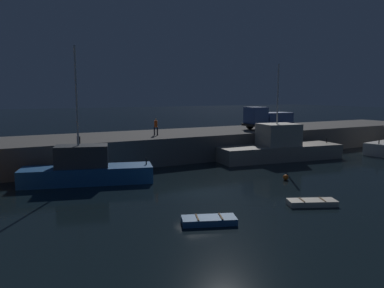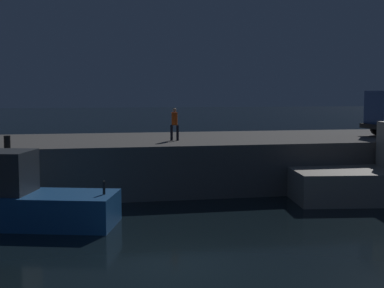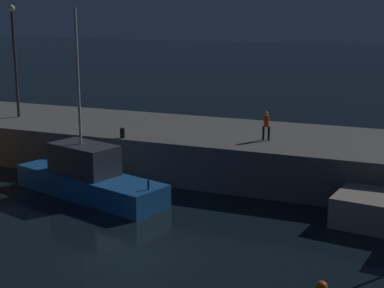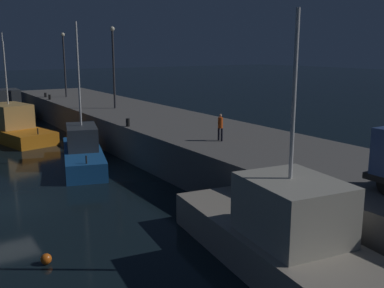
{
  "view_description": "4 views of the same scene",
  "coord_description": "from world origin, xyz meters",
  "px_view_note": "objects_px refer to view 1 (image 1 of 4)",
  "views": [
    {
      "loc": [
        -11.91,
        -21.07,
        6.41
      ],
      "look_at": [
        3.97,
        8.19,
        2.0
      ],
      "focal_mm": 35.2,
      "sensor_mm": 36.0,
      "label": 1
    },
    {
      "loc": [
        -2.44,
        -14.91,
        4.95
      ],
      "look_at": [
        2.56,
        9.73,
        2.53
      ],
      "focal_mm": 50.57,
      "sensor_mm": 36.0,
      "label": 2
    },
    {
      "loc": [
        10.42,
        -19.0,
        9.64
      ],
      "look_at": [
        -1.14,
        9.01,
        2.64
      ],
      "focal_mm": 54.16,
      "sensor_mm": 36.0,
      "label": 3
    },
    {
      "loc": [
        23.59,
        -3.86,
        7.97
      ],
      "look_at": [
        -0.6,
        11.74,
        1.84
      ],
      "focal_mm": 41.69,
      "sensor_mm": 36.0,
      "label": 4
    }
  ],
  "objects_px": {
    "fishing_boat_orange": "(279,148)",
    "mooring_buoy_near": "(286,177)",
    "rowboat_white_mid": "(312,202)",
    "dockworker": "(156,126)",
    "bollard_central": "(79,140)",
    "dinghy_red_small": "(209,220)",
    "utility_truck": "(267,118)",
    "fishing_boat_white": "(86,169)"
  },
  "relations": [
    {
      "from": "fishing_boat_orange",
      "to": "mooring_buoy_near",
      "type": "height_order",
      "value": "fishing_boat_orange"
    },
    {
      "from": "fishing_boat_orange",
      "to": "rowboat_white_mid",
      "type": "relative_size",
      "value": 4.37
    },
    {
      "from": "rowboat_white_mid",
      "to": "mooring_buoy_near",
      "type": "height_order",
      "value": "mooring_buoy_near"
    },
    {
      "from": "dockworker",
      "to": "bollard_central",
      "type": "distance_m",
      "value": 8.22
    },
    {
      "from": "fishing_boat_orange",
      "to": "rowboat_white_mid",
      "type": "xyz_separation_m",
      "value": [
        -8.77,
        -12.86,
        -1.01
      ]
    },
    {
      "from": "dinghy_red_small",
      "to": "mooring_buoy_near",
      "type": "distance_m",
      "value": 11.45
    },
    {
      "from": "mooring_buoy_near",
      "to": "utility_truck",
      "type": "distance_m",
      "value": 15.08
    },
    {
      "from": "rowboat_white_mid",
      "to": "dockworker",
      "type": "height_order",
      "value": "dockworker"
    },
    {
      "from": "bollard_central",
      "to": "rowboat_white_mid",
      "type": "bearing_deg",
      "value": -56.62
    },
    {
      "from": "rowboat_white_mid",
      "to": "dockworker",
      "type": "distance_m",
      "value": 18.2
    },
    {
      "from": "rowboat_white_mid",
      "to": "dinghy_red_small",
      "type": "height_order",
      "value": "dinghy_red_small"
    },
    {
      "from": "fishing_boat_white",
      "to": "mooring_buoy_near",
      "type": "relative_size",
      "value": 23.52
    },
    {
      "from": "utility_truck",
      "to": "bollard_central",
      "type": "xyz_separation_m",
      "value": [
        -21.37,
        -2.61,
        -0.96
      ]
    },
    {
      "from": "utility_truck",
      "to": "bollard_central",
      "type": "height_order",
      "value": "utility_truck"
    },
    {
      "from": "utility_truck",
      "to": "dockworker",
      "type": "distance_m",
      "value": 13.59
    },
    {
      "from": "fishing_boat_white",
      "to": "dockworker",
      "type": "xyz_separation_m",
      "value": [
        8.04,
        5.92,
        2.41
      ]
    },
    {
      "from": "utility_truck",
      "to": "bollard_central",
      "type": "relative_size",
      "value": 10.32
    },
    {
      "from": "dockworker",
      "to": "fishing_boat_white",
      "type": "bearing_deg",
      "value": -143.62
    },
    {
      "from": "fishing_boat_orange",
      "to": "dinghy_red_small",
      "type": "bearing_deg",
      "value": -141.01
    },
    {
      "from": "rowboat_white_mid",
      "to": "mooring_buoy_near",
      "type": "relative_size",
      "value": 7.14
    },
    {
      "from": "fishing_boat_white",
      "to": "mooring_buoy_near",
      "type": "distance_m",
      "value": 14.81
    },
    {
      "from": "fishing_boat_white",
      "to": "dinghy_red_small",
      "type": "xyz_separation_m",
      "value": [
        3.38,
        -11.67,
        -0.86
      ]
    },
    {
      "from": "fishing_boat_white",
      "to": "rowboat_white_mid",
      "type": "distance_m",
      "value": 15.71
    },
    {
      "from": "dockworker",
      "to": "bollard_central",
      "type": "height_order",
      "value": "dockworker"
    },
    {
      "from": "fishing_boat_white",
      "to": "mooring_buoy_near",
      "type": "height_order",
      "value": "fishing_boat_white"
    },
    {
      "from": "fishing_boat_orange",
      "to": "utility_truck",
      "type": "xyz_separation_m",
      "value": [
        2.58,
        4.97,
        2.58
      ]
    },
    {
      "from": "bollard_central",
      "to": "utility_truck",
      "type": "bearing_deg",
      "value": 6.98
    },
    {
      "from": "mooring_buoy_near",
      "to": "dockworker",
      "type": "bearing_deg",
      "value": 114.05
    },
    {
      "from": "fishing_boat_white",
      "to": "dinghy_red_small",
      "type": "bearing_deg",
      "value": -73.83
    },
    {
      "from": "mooring_buoy_near",
      "to": "fishing_boat_white",
      "type": "bearing_deg",
      "value": 155.3
    },
    {
      "from": "dinghy_red_small",
      "to": "utility_truck",
      "type": "xyz_separation_m",
      "value": [
        18.23,
        17.65,
        3.59
      ]
    },
    {
      "from": "fishing_boat_white",
      "to": "dinghy_red_small",
      "type": "relative_size",
      "value": 3.34
    },
    {
      "from": "dinghy_red_small",
      "to": "mooring_buoy_near",
      "type": "relative_size",
      "value": 7.03
    },
    {
      "from": "fishing_boat_white",
      "to": "fishing_boat_orange",
      "type": "bearing_deg",
      "value": 3.03
    },
    {
      "from": "rowboat_white_mid",
      "to": "bollard_central",
      "type": "height_order",
      "value": "bollard_central"
    },
    {
      "from": "utility_truck",
      "to": "fishing_boat_orange",
      "type": "bearing_deg",
      "value": -117.39
    },
    {
      "from": "rowboat_white_mid",
      "to": "dockworker",
      "type": "xyz_separation_m",
      "value": [
        -2.24,
        17.77,
        3.28
      ]
    },
    {
      "from": "fishing_boat_orange",
      "to": "rowboat_white_mid",
      "type": "bearing_deg",
      "value": -124.29
    },
    {
      "from": "fishing_boat_white",
      "to": "dinghy_red_small",
      "type": "distance_m",
      "value": 12.18
    },
    {
      "from": "dinghy_red_small",
      "to": "rowboat_white_mid",
      "type": "bearing_deg",
      "value": -1.49
    },
    {
      "from": "fishing_boat_orange",
      "to": "dockworker",
      "type": "height_order",
      "value": "fishing_boat_orange"
    },
    {
      "from": "fishing_boat_white",
      "to": "fishing_boat_orange",
      "type": "distance_m",
      "value": 19.07
    }
  ]
}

